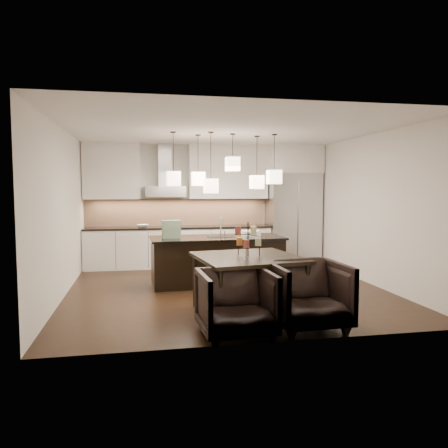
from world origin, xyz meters
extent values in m
cube|color=black|center=(0.00, 0.00, -0.01)|extent=(5.50, 5.50, 0.02)
cube|color=white|center=(0.00, 0.00, 2.81)|extent=(5.50, 5.50, 0.02)
cube|color=silver|center=(0.00, 2.76, 1.40)|extent=(5.50, 0.02, 2.80)
cube|color=silver|center=(0.00, -2.76, 1.40)|extent=(5.50, 0.02, 2.80)
cube|color=silver|center=(-2.76, 0.00, 1.40)|extent=(0.02, 5.50, 2.80)
cube|color=silver|center=(2.76, 0.00, 1.40)|extent=(0.02, 5.50, 2.80)
cube|color=#B7B7BA|center=(2.10, 2.38, 1.07)|extent=(1.20, 0.72, 2.15)
cube|color=silver|center=(2.10, 2.38, 2.47)|extent=(1.26, 0.72, 0.65)
cube|color=silver|center=(-0.62, 2.43, 0.44)|extent=(4.21, 0.62, 0.88)
cube|color=black|center=(-0.62, 2.43, 0.90)|extent=(4.21, 0.66, 0.04)
cube|color=tan|center=(-0.62, 2.73, 1.24)|extent=(4.21, 0.02, 0.63)
cube|color=silver|center=(-2.10, 2.57, 2.17)|extent=(1.25, 0.35, 1.25)
cube|color=silver|center=(0.55, 2.57, 2.17)|extent=(1.85, 0.35, 1.25)
cube|color=#B7B7BA|center=(-0.93, 2.48, 1.72)|extent=(0.90, 0.52, 0.24)
cube|color=#B7B7BA|center=(-0.93, 2.59, 2.32)|extent=(0.30, 0.28, 0.96)
imported|color=silver|center=(-1.44, 2.38, 0.95)|extent=(0.30, 0.30, 0.06)
cube|color=black|center=(-0.08, 0.50, 0.42)|extent=(2.44, 1.05, 0.85)
cube|color=black|center=(-0.08, 0.50, 0.87)|extent=(2.52, 1.13, 0.04)
cube|color=#175326|center=(-0.94, 0.43, 1.05)|extent=(0.33, 0.18, 0.33)
cube|color=silver|center=(0.60, 0.57, 0.93)|extent=(0.33, 0.24, 0.10)
cylinder|color=beige|center=(0.16, -1.54, 1.03)|extent=(0.10, 0.10, 0.11)
cylinder|color=orange|center=(-0.09, -1.44, 1.03)|extent=(0.10, 0.10, 0.11)
cylinder|color=brown|center=(-0.05, -1.71, 1.03)|extent=(0.10, 0.10, 0.11)
cylinder|color=orange|center=(0.12, -1.45, 1.21)|extent=(0.10, 0.10, 0.11)
cylinder|color=brown|center=(-0.14, -1.56, 1.21)|extent=(0.10, 0.10, 0.11)
cylinder|color=beige|center=(0.05, -1.70, 1.21)|extent=(0.10, 0.10, 0.11)
imported|color=black|center=(-0.36, -2.46, 0.41)|extent=(0.92, 0.94, 0.82)
imported|color=black|center=(0.62, -2.32, 0.43)|extent=(0.95, 0.98, 0.87)
cube|color=#FFE2C9|center=(-0.89, 0.36, 1.97)|extent=(0.24, 0.24, 0.26)
cube|color=#FFE2C9|center=(-0.40, 0.71, 1.97)|extent=(0.24, 0.24, 0.26)
cube|color=#FFE2C9|center=(0.21, 0.44, 2.24)|extent=(0.24, 0.24, 0.26)
cube|color=#FFE2C9|center=(0.74, 0.69, 1.91)|extent=(0.24, 0.24, 0.26)
cube|color=#FFE2C9|center=(0.99, 0.36, 2.01)|extent=(0.24, 0.24, 0.26)
cube|color=#FFE2C9|center=(-0.23, 0.26, 1.84)|extent=(0.24, 0.24, 0.26)
camera|label=1|loc=(-1.49, -7.53, 1.81)|focal=35.00mm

